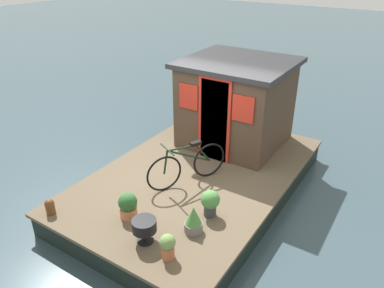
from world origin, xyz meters
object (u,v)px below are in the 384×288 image
Objects in this scene: potted_plant_succulent at (168,246)px; mooring_bollard at (50,206)px; charcoal_grill at (144,226)px; houseboat_cabin at (236,103)px; bicycle at (187,165)px; potted_plant_rosemary at (193,220)px; potted_plant_lavender at (210,202)px; potted_plant_thyme at (128,205)px.

potted_plant_succulent is 2.23m from mooring_bollard.
mooring_bollard is at bearing 100.84° from charcoal_grill.
houseboat_cabin is at bearing 13.10° from potted_plant_succulent.
bicycle reaches higher than charcoal_grill.
potted_plant_lavender is (0.48, -0.01, 0.05)m from potted_plant_rosemary.
potted_plant_lavender reaches higher than potted_plant_succulent.
houseboat_cabin reaches higher than potted_plant_thyme.
bicycle is 3.84× the size of charcoal_grill.
houseboat_cabin reaches higher than potted_plant_succulent.
potted_plant_rosemary reaches higher than potted_plant_succulent.
potted_plant_rosemary is at bearing -40.19° from charcoal_grill.
potted_plant_thyme reaches higher than charcoal_grill.
houseboat_cabin is 2.08m from bicycle.
potted_plant_rosemary is 1.12m from potted_plant_thyme.
bicycle reaches higher than mooring_bollard.
potted_plant_rosemary is 0.66m from potted_plant_succulent.
potted_plant_lavender reaches higher than mooring_bollard.
potted_plant_succulent is (-0.66, 0.00, -0.01)m from potted_plant_rosemary.
houseboat_cabin is at bearing 18.88° from potted_plant_lavender.
houseboat_cabin is 3.29m from potted_plant_rosemary.
potted_plant_lavender is 1.17m from charcoal_grill.
charcoal_grill is at bearing 154.57° from potted_plant_lavender.
houseboat_cabin is 3.75m from charcoal_grill.
mooring_bollard is (-0.33, 1.73, -0.13)m from charcoal_grill.
mooring_bollard is at bearing 161.45° from houseboat_cabin.
bicycle is 3.38× the size of potted_plant_thyme.
potted_plant_thyme is at bearing 69.98° from potted_plant_succulent.
potted_plant_lavender is 2.63m from mooring_bollard.
charcoal_grill is 1.40× the size of mooring_bollard.
potted_plant_lavender reaches higher than potted_plant_thyme.
potted_plant_rosemary is 1.03× the size of potted_plant_thyme.
charcoal_grill is at bearing -168.45° from bicycle.
bicycle is at bearing -10.56° from potted_plant_thyme.
mooring_bollard is at bearing 112.29° from potted_plant_rosemary.
potted_plant_succulent is at bearing -154.80° from bicycle.
houseboat_cabin is 3.92m from potted_plant_succulent.
mooring_bollard is at bearing 121.88° from potted_plant_lavender.
potted_plant_lavender is at bearing -0.96° from potted_plant_succulent.
bicycle is 3.27× the size of potted_plant_rosemary.
potted_plant_thyme is at bearing 176.51° from houseboat_cabin.
mooring_bollard is (-0.91, 2.22, -0.07)m from potted_plant_rosemary.
houseboat_cabin is at bearing -3.49° from potted_plant_thyme.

